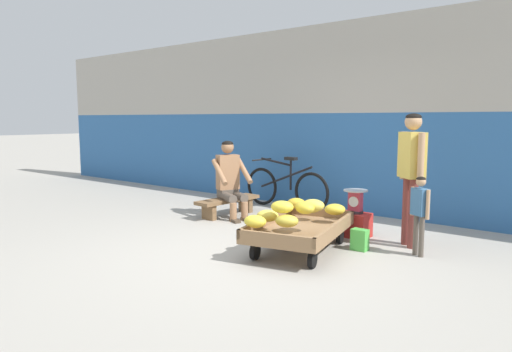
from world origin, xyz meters
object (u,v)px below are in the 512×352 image
object	(u,v)px
banana_cart	(300,230)
weighing_scale	(355,201)
customer_adult	(412,165)
shopping_bag	(360,240)
low_bench	(228,203)
bicycle_near_left	(285,187)
plastic_crate	(355,225)
vendor_seated	(230,179)
customer_child	(420,207)

from	to	relation	value
banana_cart	weighing_scale	distance (m)	1.01
customer_adult	shopping_bag	distance (m)	1.04
low_bench	banana_cart	bearing A→B (deg)	-25.69
low_bench	bicycle_near_left	xyz separation A→B (m)	(0.35, 1.02, 0.15)
banana_cart	plastic_crate	xyz separation A→B (m)	(0.17, 0.97, -0.09)
vendor_seated	customer_adult	world-z (taller)	customer_adult
low_bench	bicycle_near_left	world-z (taller)	bicycle_near_left
weighing_scale	shopping_bag	world-z (taller)	weighing_scale
bicycle_near_left	shopping_bag	distance (m)	2.55
vendor_seated	plastic_crate	world-z (taller)	vendor_seated
customer_adult	shopping_bag	bearing A→B (deg)	-125.90
vendor_seated	weighing_scale	xyz separation A→B (m)	(2.01, 0.09, -0.11)
customer_child	shopping_bag	xyz separation A→B (m)	(-0.59, -0.20, -0.41)
vendor_seated	bicycle_near_left	distance (m)	1.11
bicycle_near_left	customer_adult	distance (m)	2.69
low_bench	customer_adult	size ratio (longest dim) A/B	0.73
low_bench	bicycle_near_left	bearing A→B (deg)	70.84
vendor_seated	customer_child	world-z (taller)	vendor_seated
banana_cart	plastic_crate	distance (m)	0.99
plastic_crate	customer_child	distance (m)	1.04
banana_cart	weighing_scale	xyz separation A→B (m)	(0.17, 0.97, 0.21)
vendor_seated	shopping_bag	distance (m)	2.42
low_bench	plastic_crate	world-z (taller)	plastic_crate
low_bench	plastic_crate	distance (m)	2.09
banana_cart	customer_child	xyz separation A→B (m)	(1.09, 0.65, 0.29)
low_bench	plastic_crate	size ratio (longest dim) A/B	3.11
plastic_crate	customer_adult	bearing A→B (deg)	-1.16
low_bench	plastic_crate	bearing A→B (deg)	1.41
banana_cart	shopping_bag	bearing A→B (deg)	42.20
customer_adult	shopping_bag	world-z (taller)	customer_adult
banana_cart	low_bench	world-z (taller)	banana_cart
weighing_scale	shopping_bag	bearing A→B (deg)	-58.07
vendor_seated	plastic_crate	bearing A→B (deg)	2.50
bicycle_near_left	low_bench	bearing A→B (deg)	-109.16
banana_cart	plastic_crate	bearing A→B (deg)	79.83
weighing_scale	low_bench	bearing A→B (deg)	-178.62
weighing_scale	customer_child	size ratio (longest dim) A/B	0.35
shopping_bag	low_bench	bearing A→B (deg)	168.99
banana_cart	bicycle_near_left	bearing A→B (deg)	128.92
vendor_seated	customer_adult	xyz separation A→B (m)	(2.71, 0.07, 0.38)
plastic_crate	weighing_scale	world-z (taller)	weighing_scale
low_bench	vendor_seated	world-z (taller)	vendor_seated
banana_cart	customer_adult	distance (m)	1.48
banana_cart	customer_adult	world-z (taller)	customer_adult
low_bench	customer_child	distance (m)	3.04
plastic_crate	customer_child	bearing A→B (deg)	-19.50
bicycle_near_left	shopping_bag	xyz separation A→B (m)	(2.06, -1.49, -0.23)
plastic_crate	customer_child	world-z (taller)	customer_child
vendor_seated	customer_child	xyz separation A→B (m)	(2.93, -0.24, -0.04)
customer_child	bicycle_near_left	bearing A→B (deg)	154.11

